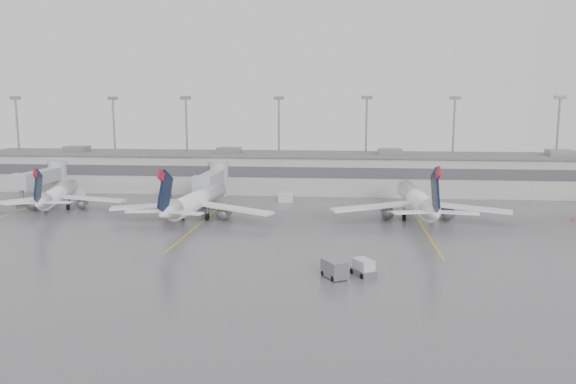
# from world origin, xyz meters

# --- Properties ---
(ground) EXTENTS (260.00, 260.00, 0.00)m
(ground) POSITION_xyz_m (0.00, 0.00, 0.00)
(ground) COLOR #555558
(ground) RESTS_ON ground
(terminal) EXTENTS (152.00, 17.00, 9.45)m
(terminal) POSITION_xyz_m (-0.01, 57.98, 4.17)
(terminal) COLOR #A4A5A0
(terminal) RESTS_ON ground
(light_masts) EXTENTS (142.40, 8.00, 20.60)m
(light_masts) POSITION_xyz_m (0.00, 63.75, 12.03)
(light_masts) COLOR gray
(light_masts) RESTS_ON ground
(jet_bridge_left) EXTENTS (4.00, 17.20, 7.00)m
(jet_bridge_left) POSITION_xyz_m (-55.50, 45.72, 3.87)
(jet_bridge_left) COLOR #A1A3A6
(jet_bridge_left) RESTS_ON ground
(jet_bridge_right) EXTENTS (4.00, 17.20, 7.00)m
(jet_bridge_right) POSITION_xyz_m (-20.50, 45.72, 3.87)
(jet_bridge_right) COLOR #A1A3A6
(jet_bridge_right) RESTS_ON ground
(stand_markings) EXTENTS (105.25, 40.00, 0.01)m
(stand_markings) POSITION_xyz_m (-0.00, 24.00, 0.01)
(stand_markings) COLOR yellow
(stand_markings) RESTS_ON ground
(jet_far_left) EXTENTS (23.98, 27.23, 8.99)m
(jet_far_left) POSITION_xyz_m (-46.09, 31.31, 2.79)
(jet_far_left) COLOR white
(jet_far_left) RESTS_ON ground
(jet_mid_left) EXTENTS (27.49, 30.91, 10.00)m
(jet_mid_left) POSITION_xyz_m (-19.03, 25.45, 3.11)
(jet_mid_left) COLOR white
(jet_mid_left) RESTS_ON ground
(jet_mid_right) EXTENTS (29.04, 32.59, 10.54)m
(jet_mid_right) POSITION_xyz_m (17.37, 28.53, 3.27)
(jet_mid_right) COLOR white
(jet_mid_right) RESTS_ON ground
(baggage_tug) EXTENTS (2.98, 3.37, 1.85)m
(baggage_tug) POSITION_xyz_m (7.47, -2.99, 0.72)
(baggage_tug) COLOR silver
(baggage_tug) RESTS_ON ground
(baggage_cart) EXTENTS (3.09, 3.54, 1.98)m
(baggage_cart) POSITION_xyz_m (4.27, -4.19, 1.03)
(baggage_cart) COLOR slate
(baggage_cart) RESTS_ON ground
(gse_uld_a) EXTENTS (3.04, 2.52, 1.84)m
(gse_uld_a) POSITION_xyz_m (-47.82, 43.47, 0.92)
(gse_uld_a) COLOR silver
(gse_uld_a) RESTS_ON ground
(gse_uld_b) EXTENTS (2.86, 2.02, 1.93)m
(gse_uld_b) POSITION_xyz_m (-5.93, 43.19, 0.96)
(gse_uld_b) COLOR silver
(gse_uld_b) RESTS_ON ground
(gse_uld_c) EXTENTS (3.14, 2.61, 1.91)m
(gse_uld_c) POSITION_xyz_m (17.95, 39.12, 0.95)
(gse_uld_c) COLOR silver
(gse_uld_c) RESTS_ON ground
(gse_loader) EXTENTS (2.81, 3.76, 2.11)m
(gse_loader) POSITION_xyz_m (-30.41, 45.10, 1.05)
(gse_loader) COLOR slate
(gse_loader) RESTS_ON ground
(cone_a) EXTENTS (0.43, 0.43, 0.68)m
(cone_a) POSITION_xyz_m (-44.71, 37.10, 0.34)
(cone_a) COLOR #F94405
(cone_a) RESTS_ON ground
(cone_b) EXTENTS (0.42, 0.42, 0.66)m
(cone_b) POSITION_xyz_m (-24.73, 39.46, 0.33)
(cone_b) COLOR #F94405
(cone_b) RESTS_ON ground
(cone_c) EXTENTS (0.48, 0.48, 0.76)m
(cone_c) POSITION_xyz_m (7.74, 35.04, 0.38)
(cone_c) COLOR #F94405
(cone_c) RESTS_ON ground
(cone_d) EXTENTS (0.40, 0.40, 0.63)m
(cone_d) POSITION_xyz_m (42.43, 30.13, 0.32)
(cone_d) COLOR #F94405
(cone_d) RESTS_ON ground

